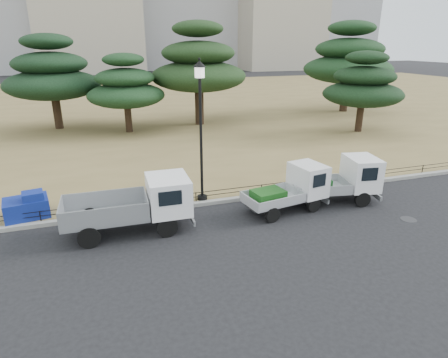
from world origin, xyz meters
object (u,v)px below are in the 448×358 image
object	(u,v)px
truck_large	(136,203)
truck_kei_front	(291,189)
street_lamp	(200,109)
tarp_pile	(27,207)
truck_kei_rear	(340,180)

from	to	relation	value
truck_large	truck_kei_front	world-z (taller)	truck_large
truck_kei_front	street_lamp	distance (m)	4.83
tarp_pile	truck_kei_front	bearing A→B (deg)	-12.31
truck_kei_front	tarp_pile	distance (m)	10.30
truck_large	truck_kei_rear	size ratio (longest dim) A/B	1.15
truck_kei_rear	tarp_pile	world-z (taller)	truck_kei_rear
truck_kei_rear	street_lamp	bearing A→B (deg)	173.66
street_lamp	truck_kei_rear	bearing A→B (deg)	-16.40
truck_large	truck_kei_front	size ratio (longest dim) A/B	1.24
truck_kei_front	truck_large	bearing A→B (deg)	169.85
truck_kei_rear	street_lamp	world-z (taller)	street_lamp
truck_large	tarp_pile	world-z (taller)	truck_large
street_lamp	tarp_pile	world-z (taller)	street_lamp
truck_kei_front	street_lamp	world-z (taller)	street_lamp
truck_kei_rear	tarp_pile	distance (m)	12.62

